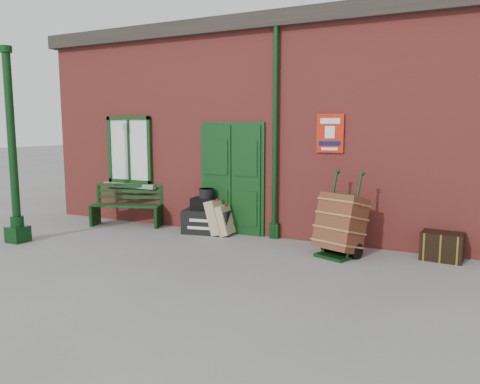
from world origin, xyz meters
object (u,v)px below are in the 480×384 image
Objects in this scene: bench at (127,204)px; dark_trunk at (442,246)px; porter_trolley at (341,224)px; houdini_trunk at (208,221)px.

bench is 2.50× the size of dark_trunk.
porter_trolley is 2.19× the size of dark_trunk.
dark_trunk is (4.44, 0.00, -0.01)m from houdini_trunk.
porter_trolley reaches higher than dark_trunk.
bench is at bearing 171.76° from houdini_trunk.
houdini_trunk is (1.98, 0.12, -0.23)m from bench.
bench reaches higher than houdini_trunk.
dark_trunk is (1.56, 0.49, -0.31)m from porter_trolley.
houdini_trunk is at bearing -175.53° from dark_trunk.
porter_trolley reaches higher than houdini_trunk.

